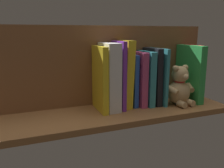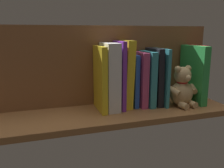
{
  "view_description": "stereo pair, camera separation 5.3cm",
  "coord_description": "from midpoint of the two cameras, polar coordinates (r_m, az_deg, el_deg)",
  "views": [
    {
      "loc": [
        30.0,
        77.72,
        29.29
      ],
      "look_at": [
        0.0,
        0.0,
        10.45
      ],
      "focal_mm": 36.88,
      "sensor_mm": 36.0,
      "label": 1
    },
    {
      "loc": [
        24.95,
        79.48,
        29.29
      ],
      "look_at": [
        0.0,
        0.0,
        10.45
      ],
      "focal_mm": 36.88,
      "sensor_mm": 36.0,
      "label": 2
    }
  ],
  "objects": [
    {
      "name": "teddy_bear",
      "position": [
        0.98,
        14.94,
        -0.79
      ],
      "size": [
        13.16,
        11.22,
        16.34
      ],
      "rotation": [
        0.0,
        0.0,
        0.12
      ],
      "color": "tan",
      "rests_on": "ground_plane"
    },
    {
      "name": "book_1",
      "position": [
        1.04,
        17.29,
        2.55
      ],
      "size": [
        3.25,
        16.09,
        23.91
      ],
      "primitive_type": "cube",
      "rotation": [
        0.0,
        0.01,
        0.0
      ],
      "color": "green",
      "rests_on": "ground_plane"
    },
    {
      "name": "book_8",
      "position": [
        0.89,
        -0.07,
        2.23
      ],
      "size": [
        1.54,
        12.38,
        26.03
      ],
      "primitive_type": "cube",
      "color": "purple",
      "rests_on": "ground_plane"
    },
    {
      "name": "book_2",
      "position": [
        0.97,
        9.84,
        1.92
      ],
      "size": [
        1.3,
        13.68,
        22.95
      ],
      "primitive_type": "cube",
      "color": "teal",
      "rests_on": "ground_plane"
    },
    {
      "name": "ground_plane",
      "position": [
        0.89,
        -1.74,
        -7.31
      ],
      "size": [
        93.24,
        25.74,
        2.2
      ],
      "primitive_type": "cube",
      "color": "brown"
    },
    {
      "name": "book_5",
      "position": [
        0.93,
        4.92,
        1.28
      ],
      "size": [
        2.58,
        11.94,
        21.66
      ],
      "primitive_type": "cube",
      "color": "#B23F72",
      "rests_on": "ground_plane"
    },
    {
      "name": "dictionary_thick_white",
      "position": [
        0.88,
        -2.28,
        1.82
      ],
      "size": [
        4.85,
        13.2,
        25.44
      ],
      "primitive_type": "cube",
      "color": "silver",
      "rests_on": "ground_plane"
    },
    {
      "name": "book_0",
      "position": [
        1.08,
        17.76,
        2.85
      ],
      "size": [
        1.78,
        11.33,
        23.87
      ],
      "primitive_type": "cube",
      "rotation": [
        0.0,
        0.0,
        0.0
      ],
      "color": "red",
      "rests_on": "ground_plane"
    },
    {
      "name": "book_9",
      "position": [
        0.86,
        -4.8,
        1.23
      ],
      "size": [
        2.1,
        13.83,
        24.3
      ],
      "primitive_type": "cube",
      "color": "yellow",
      "rests_on": "ground_plane"
    },
    {
      "name": "book_4",
      "position": [
        0.94,
        6.74,
        1.46
      ],
      "size": [
        2.55,
        12.5,
        21.91
      ],
      "primitive_type": "cube",
      "color": "teal",
      "rests_on": "ground_plane"
    },
    {
      "name": "book_6",
      "position": [
        0.93,
        3.17,
        0.96
      ],
      "size": [
        1.77,
        10.45,
        20.72
      ],
      "primitive_type": "cube",
      "color": "blue",
      "rests_on": "ground_plane"
    },
    {
      "name": "book_3",
      "position": [
        0.96,
        8.38,
        1.92
      ],
      "size": [
        3.02,
        12.45,
        23.12
      ],
      "primitive_type": "cube",
      "rotation": [
        0.0,
        0.03,
        0.0
      ],
      "color": "black",
      "rests_on": "ground_plane"
    },
    {
      "name": "shelf_back_panel",
      "position": [
        0.94,
        -3.96,
        4.56
      ],
      "size": [
        93.24,
        1.5,
        31.85
      ],
      "primitive_type": "cube",
      "color": "brown",
      "rests_on": "ground_plane"
    },
    {
      "name": "book_7",
      "position": [
        0.91,
        1.5,
        2.48
      ],
      "size": [
        4.09,
        11.0,
        26.31
      ],
      "primitive_type": "cube",
      "rotation": [
        0.0,
        -0.04,
        0.0
      ],
      "color": "yellow",
      "rests_on": "ground_plane"
    }
  ]
}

